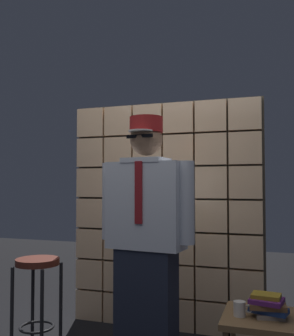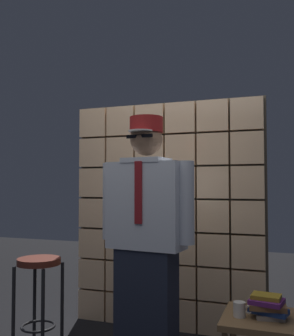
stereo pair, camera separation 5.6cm
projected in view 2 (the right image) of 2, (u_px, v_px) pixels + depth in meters
name	position (u px, v px, depth m)	size (l,w,h in m)	color
glass_block_wall	(166.00, 215.00, 3.67)	(1.85, 0.10, 2.15)	#E0B78C
standing_person	(146.00, 238.00, 2.79)	(0.73, 0.34, 1.83)	#1E2333
bar_stool	(39.00, 283.00, 3.06)	(0.34, 0.34, 0.76)	#592319
side_table	(264.00, 326.00, 2.52)	(0.52, 0.52, 0.48)	brown
book_stack	(268.00, 306.00, 2.50)	(0.26, 0.23, 0.15)	gray
coffee_mug	(240.00, 309.00, 2.52)	(0.13, 0.08, 0.09)	silver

